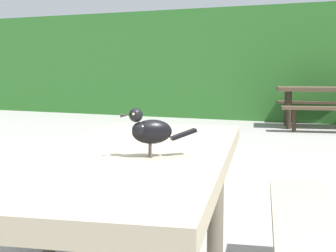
{
  "coord_description": "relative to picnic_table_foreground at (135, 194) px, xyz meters",
  "views": [
    {
      "loc": [
        0.54,
        -1.42,
        1.07
      ],
      "look_at": [
        -0.19,
        0.29,
        0.84
      ],
      "focal_mm": 50.64,
      "sensor_mm": 36.0,
      "label": 1
    }
  ],
  "objects": [
    {
      "name": "picnic_table_foreground",
      "position": [
        0.0,
        0.0,
        0.0
      ],
      "size": [
        1.99,
        2.02,
        0.74
      ],
      "color": "gray",
      "rests_on": "ground"
    },
    {
      "name": "picnic_table_mid_left",
      "position": [
        0.2,
        7.24,
        0.0
      ],
      "size": [
        2.04,
        2.02,
        0.74
      ],
      "color": "#473828",
      "rests_on": "ground"
    },
    {
      "name": "bird_grackle",
      "position": [
        0.13,
        -0.13,
        0.29
      ],
      "size": [
        0.24,
        0.19,
        0.18
      ],
      "color": "black",
      "rests_on": "picnic_table_foreground"
    }
  ]
}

